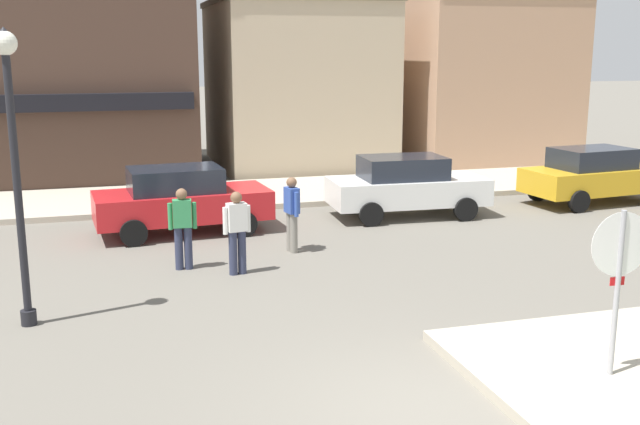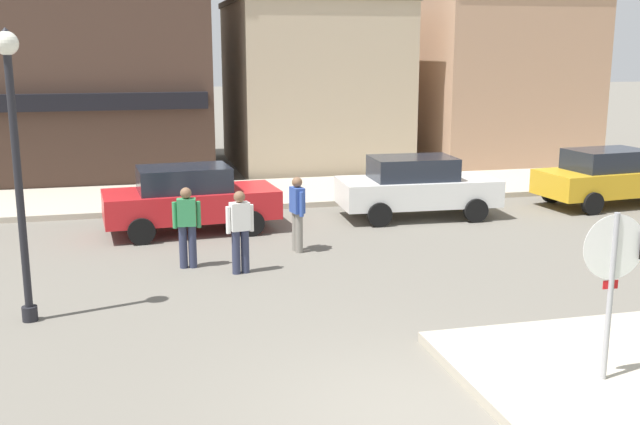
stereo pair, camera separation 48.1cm
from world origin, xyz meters
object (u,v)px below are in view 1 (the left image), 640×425
object	(u,v)px
parked_car_second	(406,185)
pedestrian_crossing_near	(183,226)
lamp_post	(13,136)
stop_sign	(618,272)
parked_car_third	(594,175)
parked_car_nearest	(181,199)
pedestrian_crossing_far	(237,230)
pedestrian_kerb_side	(292,212)

from	to	relation	value
parked_car_second	pedestrian_crossing_near	world-z (taller)	pedestrian_crossing_near
lamp_post	parked_car_second	bearing A→B (deg)	32.89
stop_sign	parked_car_third	world-z (taller)	stop_sign
parked_car_nearest	parked_car_second	distance (m)	5.74
parked_car_second	pedestrian_crossing_far	bearing A→B (deg)	-142.83
stop_sign	pedestrian_crossing_near	distance (m)	8.24
parked_car_second	parked_car_third	bearing A→B (deg)	1.19
pedestrian_crossing_near	pedestrian_kerb_side	world-z (taller)	same
pedestrian_crossing_near	parked_car_nearest	bearing A→B (deg)	85.01
stop_sign	parked_car_third	size ratio (longest dim) A/B	0.55
lamp_post	parked_car_third	size ratio (longest dim) A/B	1.09
pedestrian_crossing_near	lamp_post	bearing A→B (deg)	-138.03
parked_car_nearest	pedestrian_crossing_near	bearing A→B (deg)	-94.99
parked_car_nearest	parked_car_second	size ratio (longest dim) A/B	1.01
lamp_post	pedestrian_crossing_far	xyz separation A→B (m)	(3.62, 1.78, -2.09)
parked_car_third	pedestrian_crossing_near	distance (m)	12.13
parked_car_third	pedestrian_crossing_near	bearing A→B (deg)	-164.09
parked_car_third	parked_car_second	bearing A→B (deg)	-178.81
lamp_post	parked_car_third	distance (m)	15.57
pedestrian_crossing_far	pedestrian_kerb_side	xyz separation A→B (m)	(1.39, 1.29, 0.00)
stop_sign	pedestrian_kerb_side	bearing A→B (deg)	107.64
stop_sign	parked_car_second	distance (m)	10.05
stop_sign	pedestrian_kerb_side	distance (m)	7.80
pedestrian_crossing_far	parked_car_second	bearing A→B (deg)	37.17
pedestrian_crossing_far	pedestrian_kerb_side	size ratio (longest dim) A/B	1.00
stop_sign	pedestrian_crossing_near	world-z (taller)	stop_sign
stop_sign	parked_car_second	size ratio (longest dim) A/B	0.56
parked_car_second	parked_car_third	size ratio (longest dim) A/B	0.98
parked_car_third	parked_car_nearest	bearing A→B (deg)	-178.33
parked_car_third	pedestrian_kerb_side	size ratio (longest dim) A/B	2.58
stop_sign	parked_car_nearest	distance (m)	10.72
parked_car_third	pedestrian_crossing_far	world-z (taller)	pedestrian_crossing_far
parked_car_second	stop_sign	bearing A→B (deg)	-97.42
parked_car_second	pedestrian_kerb_side	distance (m)	4.44
stop_sign	parked_car_second	world-z (taller)	stop_sign
parked_car_nearest	pedestrian_kerb_side	size ratio (longest dim) A/B	2.56
pedestrian_crossing_near	pedestrian_crossing_far	size ratio (longest dim) A/B	1.00
parked_car_third	pedestrian_crossing_far	size ratio (longest dim) A/B	2.58
lamp_post	pedestrian_crossing_far	distance (m)	4.54
parked_car_nearest	parked_car_third	size ratio (longest dim) A/B	0.99
parked_car_nearest	pedestrian_crossing_near	size ratio (longest dim) A/B	2.56
stop_sign	parked_car_third	distance (m)	12.25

